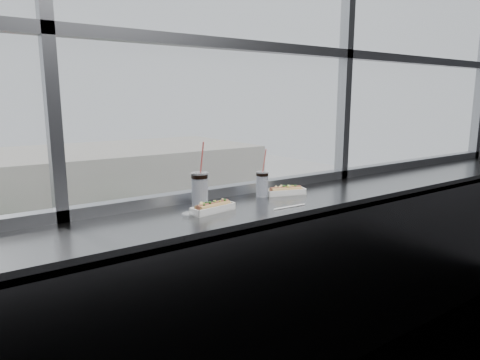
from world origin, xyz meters
TOP-DOWN VIEW (x-y plane):
  - wall_back_lower at (0.00, 1.50)m, footprint 6.00×0.00m
  - counter at (0.00, 1.23)m, footprint 6.00×0.55m
  - counter_fascia at (0.00, 0.97)m, footprint 6.00×0.04m
  - hotdog_tray_left at (-0.30, 1.22)m, footprint 0.26×0.12m
  - hotdog_tray_right at (0.28, 1.30)m, footprint 0.26×0.16m
  - soda_cup_left at (-0.30, 1.36)m, footprint 0.10×0.10m
  - soda_cup_right at (0.13, 1.35)m, footprint 0.08×0.08m
  - loose_straw at (0.09, 1.05)m, footprint 0.21×0.02m
  - wrapper at (-0.44, 1.22)m, footprint 0.10×0.07m
  - street_asphalt at (0.00, 21.50)m, footprint 80.00×10.00m
  - car_near_e at (13.85, 17.50)m, footprint 3.08×6.74m
  - car_far_b at (0.93, 25.50)m, footprint 3.17×6.78m
  - car_near_d at (5.80, 17.50)m, footprint 3.06×6.39m
  - car_far_c at (12.62, 25.50)m, footprint 3.23×6.75m
  - pedestrian_d at (10.55, 29.75)m, footprint 0.64×0.86m
  - tree_right at (9.55, 29.50)m, footprint 3.14×3.14m

SIDE VIEW (x-z plane):
  - street_asphalt at x=0.00m, z-range -11.00..-10.94m
  - pedestrian_d at x=10.55m, z-range -10.96..-9.03m
  - car_near_d at x=5.80m, z-range -10.94..-8.87m
  - car_far_c at x=12.62m, z-range -10.94..-8.76m
  - car_near_e at x=13.85m, z-range -10.94..-8.74m
  - car_far_b at x=0.93m, z-range -10.94..-8.74m
  - tree_right at x=9.55m, z-range -10.13..-5.22m
  - wall_back_lower at x=0.00m, z-range -2.45..3.55m
  - counter_fascia at x=0.00m, z-range 0.03..1.07m
  - counter at x=0.00m, z-range 1.04..1.10m
  - loose_straw at x=0.09m, z-range 1.10..1.11m
  - wrapper at x=-0.44m, z-range 1.10..1.12m
  - hotdog_tray_right at x=0.28m, z-range 1.09..1.16m
  - hotdog_tray_left at x=-0.30m, z-range 1.09..1.16m
  - soda_cup_right at x=0.13m, z-range 1.04..1.33m
  - soda_cup_left at x=-0.30m, z-range 1.02..1.39m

